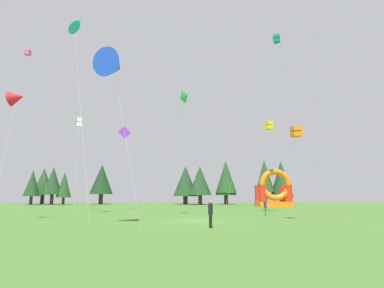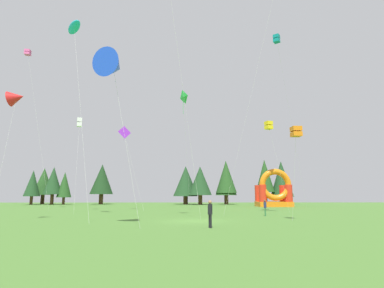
{
  "view_description": "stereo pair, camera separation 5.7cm",
  "coord_description": "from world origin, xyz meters",
  "px_view_note": "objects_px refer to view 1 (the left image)",
  "views": [
    {
      "loc": [
        -0.7,
        -26.29,
        2.17
      ],
      "look_at": [
        0.0,
        14.83,
        8.9
      ],
      "focal_mm": 28.92,
      "sensor_mm": 36.0,
      "label": 1
    },
    {
      "loc": [
        -0.64,
        -26.29,
        2.17
      ],
      "look_at": [
        0.0,
        14.83,
        8.9
      ],
      "focal_mm": 28.92,
      "sensor_mm": 36.0,
      "label": 2
    }
  ],
  "objects_px": {
    "kite_cyan_parafoil": "(74,27)",
    "person_far_side": "(265,206)",
    "kite_pink_box": "(28,53)",
    "kite_blue_delta": "(113,66)",
    "kite_white_box": "(79,122)",
    "kite_orange_box": "(296,132)",
    "kite_yellow_box": "(269,125)",
    "inflatable_red_slide": "(274,193)",
    "kite_green_diamond": "(183,98)",
    "kite_purple_diamond": "(124,134)",
    "person_midfield": "(211,211)",
    "kite_red_delta": "(17,98)",
    "kite_teal_box": "(277,39)"
  },
  "relations": [
    {
      "from": "inflatable_red_slide",
      "to": "kite_green_diamond",
      "type": "bearing_deg",
      "value": -133.35
    },
    {
      "from": "kite_white_box",
      "to": "kite_red_delta",
      "type": "distance_m",
      "value": 16.14
    },
    {
      "from": "kite_teal_box",
      "to": "person_midfield",
      "type": "distance_m",
      "value": 36.25
    },
    {
      "from": "kite_cyan_parafoil",
      "to": "person_midfield",
      "type": "xyz_separation_m",
      "value": [
        13.21,
        -8.78,
        -18.1
      ]
    },
    {
      "from": "person_midfield",
      "to": "kite_cyan_parafoil",
      "type": "bearing_deg",
      "value": 29.95
    },
    {
      "from": "kite_orange_box",
      "to": "kite_white_box",
      "type": "bearing_deg",
      "value": 146.28
    },
    {
      "from": "kite_yellow_box",
      "to": "inflatable_red_slide",
      "type": "relative_size",
      "value": 1.73
    },
    {
      "from": "kite_green_diamond",
      "to": "kite_teal_box",
      "type": "relative_size",
      "value": 0.58
    },
    {
      "from": "kite_white_box",
      "to": "person_far_side",
      "type": "bearing_deg",
      "value": -22.25
    },
    {
      "from": "kite_blue_delta",
      "to": "person_far_side",
      "type": "xyz_separation_m",
      "value": [
        13.35,
        10.78,
        -10.39
      ]
    },
    {
      "from": "kite_white_box",
      "to": "inflatable_red_slide",
      "type": "height_order",
      "value": "kite_white_box"
    },
    {
      "from": "kite_pink_box",
      "to": "kite_purple_diamond",
      "type": "bearing_deg",
      "value": -2.32
    },
    {
      "from": "kite_white_box",
      "to": "kite_green_diamond",
      "type": "bearing_deg",
      "value": -9.2
    },
    {
      "from": "kite_blue_delta",
      "to": "person_midfield",
      "type": "relative_size",
      "value": 7.01
    },
    {
      "from": "kite_yellow_box",
      "to": "kite_white_box",
      "type": "bearing_deg",
      "value": 176.14
    },
    {
      "from": "kite_green_diamond",
      "to": "person_far_side",
      "type": "bearing_deg",
      "value": -39.19
    },
    {
      "from": "kite_cyan_parafoil",
      "to": "person_far_side",
      "type": "bearing_deg",
      "value": 6.77
    },
    {
      "from": "kite_cyan_parafoil",
      "to": "kite_teal_box",
      "type": "relative_size",
      "value": 0.74
    },
    {
      "from": "kite_orange_box",
      "to": "kite_purple_diamond",
      "type": "bearing_deg",
      "value": 135.02
    },
    {
      "from": "kite_cyan_parafoil",
      "to": "kite_yellow_box",
      "type": "height_order",
      "value": "kite_cyan_parafoil"
    },
    {
      "from": "kite_pink_box",
      "to": "kite_blue_delta",
      "type": "height_order",
      "value": "kite_pink_box"
    },
    {
      "from": "person_midfield",
      "to": "inflatable_red_slide",
      "type": "xyz_separation_m",
      "value": [
        14.24,
        35.44,
        1.37
      ]
    },
    {
      "from": "kite_cyan_parafoil",
      "to": "kite_yellow_box",
      "type": "distance_m",
      "value": 25.76
    },
    {
      "from": "kite_orange_box",
      "to": "person_far_side",
      "type": "xyz_separation_m",
      "value": [
        -1.2,
        6.65,
        -6.41
      ]
    },
    {
      "from": "kite_purple_diamond",
      "to": "kite_pink_box",
      "type": "bearing_deg",
      "value": 177.68
    },
    {
      "from": "kite_white_box",
      "to": "inflatable_red_slide",
      "type": "xyz_separation_m",
      "value": [
        30.45,
        15.07,
        -9.43
      ]
    },
    {
      "from": "kite_blue_delta",
      "to": "kite_pink_box",
      "type": "bearing_deg",
      "value": 129.2
    },
    {
      "from": "kite_yellow_box",
      "to": "kite_orange_box",
      "type": "distance_m",
      "value": 14.77
    },
    {
      "from": "kite_red_delta",
      "to": "kite_teal_box",
      "type": "xyz_separation_m",
      "value": [
        28.15,
        19.09,
        15.68
      ]
    },
    {
      "from": "person_far_side",
      "to": "inflatable_red_slide",
      "type": "height_order",
      "value": "inflatable_red_slide"
    },
    {
      "from": "kite_white_box",
      "to": "kite_blue_delta",
      "type": "height_order",
      "value": "kite_blue_delta"
    },
    {
      "from": "kite_red_delta",
      "to": "person_far_side",
      "type": "relative_size",
      "value": 6.65
    },
    {
      "from": "kite_orange_box",
      "to": "kite_pink_box",
      "type": "xyz_separation_m",
      "value": [
        -33.27,
        18.82,
        15.87
      ]
    },
    {
      "from": "kite_green_diamond",
      "to": "kite_pink_box",
      "type": "bearing_deg",
      "value": 167.56
    },
    {
      "from": "kite_white_box",
      "to": "kite_red_delta",
      "type": "relative_size",
      "value": 1.14
    },
    {
      "from": "person_midfield",
      "to": "person_far_side",
      "type": "bearing_deg",
      "value": -56.49
    },
    {
      "from": "kite_cyan_parafoil",
      "to": "kite_orange_box",
      "type": "height_order",
      "value": "kite_cyan_parafoil"
    },
    {
      "from": "kite_purple_diamond",
      "to": "kite_orange_box",
      "type": "bearing_deg",
      "value": -44.98
    },
    {
      "from": "kite_orange_box",
      "to": "kite_green_diamond",
      "type": "distance_m",
      "value": 18.26
    },
    {
      "from": "kite_yellow_box",
      "to": "inflatable_red_slide",
      "type": "bearing_deg",
      "value": 73.23
    },
    {
      "from": "kite_teal_box",
      "to": "kite_cyan_parafoil",
      "type": "bearing_deg",
      "value": -150.12
    },
    {
      "from": "person_far_side",
      "to": "person_midfield",
      "type": "bearing_deg",
      "value": 173.28
    },
    {
      "from": "person_far_side",
      "to": "kite_white_box",
      "type": "bearing_deg",
      "value": 91.08
    },
    {
      "from": "kite_teal_box",
      "to": "person_far_side",
      "type": "relative_size",
      "value": 16.1
    },
    {
      "from": "inflatable_red_slide",
      "to": "kite_blue_delta",
      "type": "bearing_deg",
      "value": -121.08
    },
    {
      "from": "kite_yellow_box",
      "to": "kite_teal_box",
      "type": "distance_m",
      "value": 15.78
    },
    {
      "from": "kite_green_diamond",
      "to": "person_midfield",
      "type": "xyz_separation_m",
      "value": [
        2.13,
        -18.1,
        -13.55
      ]
    },
    {
      "from": "kite_green_diamond",
      "to": "person_far_side",
      "type": "height_order",
      "value": "kite_green_diamond"
    },
    {
      "from": "kite_teal_box",
      "to": "kite_white_box",
      "type": "bearing_deg",
      "value": -173.91
    },
    {
      "from": "kite_white_box",
      "to": "person_far_side",
      "type": "distance_m",
      "value": 26.77
    }
  ]
}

